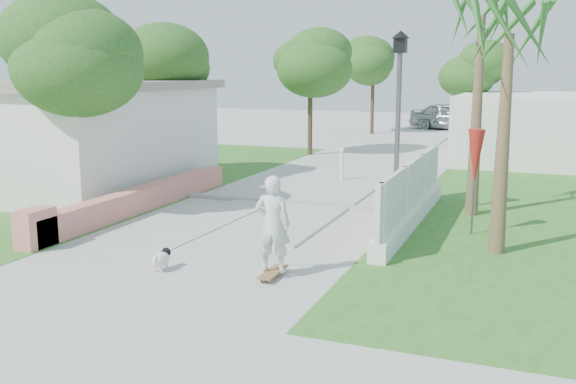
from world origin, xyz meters
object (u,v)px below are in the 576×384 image
at_px(street_lamp, 398,118).
at_px(bollard, 342,164).
at_px(skateboarder, 243,228).
at_px(parked_car, 452,117).
at_px(dog, 162,259).
at_px(patio_umbrella, 475,158).

bearing_deg(street_lamp, bollard, 120.96).
bearing_deg(skateboarder, parked_car, -99.74).
bearing_deg(dog, street_lamp, 58.37).
relative_size(patio_umbrella, skateboarder, 0.98).
xyz_separation_m(bollard, parked_car, (0.98, 19.45, 0.25)).
relative_size(bollard, patio_umbrella, 0.47).
relative_size(street_lamp, dog, 7.71).
bearing_deg(patio_umbrella, street_lamp, 152.24).
xyz_separation_m(bollard, patio_umbrella, (4.60, -5.50, 1.10)).
xyz_separation_m(patio_umbrella, skateboarder, (-3.45, -4.33, -0.85)).
relative_size(street_lamp, bollard, 4.07).
bearing_deg(parked_car, bollard, -166.47).
bearing_deg(patio_umbrella, dog, -136.56).
height_order(street_lamp, skateboarder, street_lamp).
distance_m(skateboarder, dog, 1.63).
bearing_deg(skateboarder, street_lamp, -116.27).
bearing_deg(skateboarder, dog, 2.35).
height_order(bollard, dog, bollard).
bearing_deg(parked_car, patio_umbrella, -155.33).
height_order(patio_umbrella, dog, patio_umbrella).
bearing_deg(parked_car, dog, -166.10).
xyz_separation_m(street_lamp, parked_car, (-1.72, 23.95, -1.59)).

